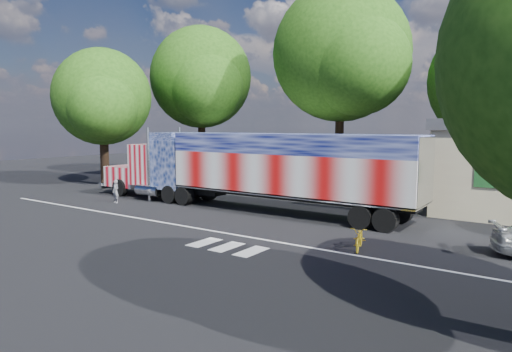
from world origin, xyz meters
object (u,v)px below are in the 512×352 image
Objects in this scene: coach_bus at (262,163)px; tree_ne_a at (497,81)px; woman at (116,191)px; semi_truck at (248,167)px; tree_w_a at (103,97)px; bicycle at (360,238)px; tree_n_mid at (343,54)px; tree_nw_a at (202,78)px.

tree_ne_a is at bearing 18.56° from coach_bus.
coach_bus reaches higher than woman.
semi_truck reaches higher than woman.
tree_ne_a reaches higher than tree_w_a.
coach_bus is at bearing 31.03° from tree_w_a.
woman is 0.13× the size of tree_w_a.
bicycle is 0.11× the size of tree_n_mid.
semi_truck is 10.08m from bicycle.
tree_w_a is 0.68× the size of tree_n_mid.
woman is 0.12× the size of tree_ne_a.
woman is at bearing -137.38° from tree_ne_a.
woman is (-2.94, -12.02, -1.11)m from coach_bus.
semi_truck is 16.98m from tree_w_a.
coach_bus is 0.99× the size of tree_ne_a.
woman reaches higher than bicycle.
coach_bus is 19.44m from bicycle.
tree_w_a is at bearing 171.93° from semi_truck.
bicycle is 29.23m from tree_nw_a.
bicycle is (16.78, -1.57, -0.26)m from woman.
bicycle is at bearing -96.29° from tree_ne_a.
woman is 26.62m from tree_ne_a.
tree_w_a is 29.53m from tree_ne_a.
tree_n_mid reaches higher than tree_nw_a.
tree_nw_a is at bearing -171.84° from tree_n_mid.
tree_nw_a is at bearing 116.95° from woman.
woman is 18.05m from tree_nw_a.
semi_truck is 18.72m from tree_ne_a.
semi_truck is 10.32m from coach_bus.
coach_bus is (-5.12, 8.94, -0.59)m from semi_truck.
bicycle is at bearing -28.09° from semi_truck.
coach_bus reaches higher than bicycle.
tree_n_mid is (4.72, 4.70, 8.78)m from coach_bus.
bicycle is at bearing 0.30° from woman.
bicycle is 0.13× the size of tree_nw_a.
tree_n_mid is at bearing 35.74° from tree_w_a.
coach_bus is 8.37× the size of woman.
tree_n_mid reaches higher than semi_truck.
tree_n_mid is (15.77, 11.35, 3.51)m from tree_w_a.
tree_ne_a is at bearing 67.64° from bicycle.
tree_nw_a is (-22.55, 16.37, 8.84)m from bicycle.
tree_nw_a is 13.64m from tree_n_mid.
tree_nw_a is at bearing 139.74° from semi_truck.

